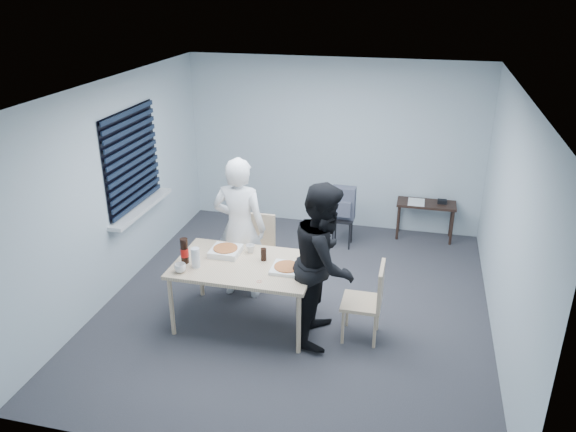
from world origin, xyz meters
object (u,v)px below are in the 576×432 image
(side_table, at_px, (426,208))
(stool, at_px, (343,224))
(dining_table, at_px, (245,268))
(backpack, at_px, (343,203))
(chair_right, at_px, (370,297))
(chair_far, at_px, (257,244))
(mug_a, at_px, (180,268))
(person_white, at_px, (240,228))
(mug_b, at_px, (250,249))
(person_black, at_px, (324,263))
(soda_bottle, at_px, (184,251))

(side_table, bearing_deg, stool, -154.62)
(dining_table, bearing_deg, backpack, 70.86)
(chair_right, bearing_deg, stool, 105.63)
(chair_far, height_order, mug_a, chair_far)
(side_table, bearing_deg, chair_far, -138.87)
(person_white, bearing_deg, chair_far, -104.91)
(chair_right, distance_m, backpack, 2.30)
(mug_b, bearing_deg, side_table, 52.13)
(side_table, bearing_deg, person_white, -134.86)
(backpack, relative_size, mug_a, 3.80)
(person_black, bearing_deg, person_white, 61.23)
(backpack, bearing_deg, dining_table, -117.32)
(dining_table, relative_size, mug_a, 12.50)
(side_table, bearing_deg, backpack, -154.06)
(chair_far, distance_m, mug_a, 1.42)
(person_black, xyz_separation_m, soda_bottle, (-1.54, -0.10, 0.00))
(dining_table, distance_m, mug_b, 0.30)
(person_black, height_order, mug_b, person_black)
(chair_far, bearing_deg, side_table, 41.13)
(stool, bearing_deg, person_black, -86.84)
(person_white, bearing_deg, dining_table, 112.51)
(person_black, height_order, mug_a, person_black)
(chair_right, height_order, person_black, person_black)
(chair_right, relative_size, side_table, 1.04)
(person_white, height_order, backpack, person_white)
(side_table, height_order, backpack, backpack)
(stool, relative_size, backpack, 0.95)
(dining_table, relative_size, stool, 3.46)
(mug_b, relative_size, soda_bottle, 0.34)
(chair_far, distance_m, backpack, 1.56)
(stool, bearing_deg, dining_table, -109.03)
(mug_a, relative_size, mug_b, 1.23)
(person_white, distance_m, backpack, 1.93)
(person_white, xyz_separation_m, mug_b, (0.23, -0.32, -0.09))
(soda_bottle, bearing_deg, person_white, 61.33)
(mug_b, bearing_deg, mug_a, -133.43)
(mug_b, bearing_deg, person_black, -18.70)
(dining_table, xyz_separation_m, person_black, (0.89, -0.03, 0.20))
(chair_right, distance_m, stool, 2.31)
(chair_far, bearing_deg, person_white, -104.91)
(backpack, bearing_deg, chair_far, -134.42)
(person_white, xyz_separation_m, side_table, (2.18, 2.19, -0.39))
(dining_table, xyz_separation_m, person_white, (-0.25, 0.59, 0.20))
(backpack, bearing_deg, soda_bottle, -129.20)
(dining_table, relative_size, chair_right, 1.73)
(dining_table, relative_size, person_white, 0.87)
(chair_right, bearing_deg, person_white, 160.43)
(chair_right, height_order, mug_b, chair_right)
(chair_far, distance_m, soda_bottle, 1.26)
(backpack, bearing_deg, mug_b, -120.24)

